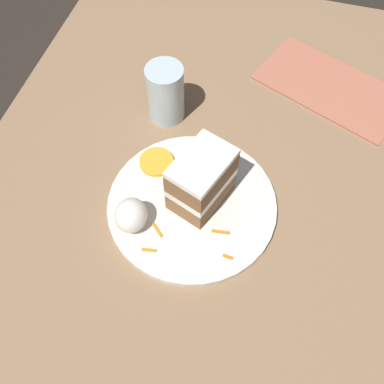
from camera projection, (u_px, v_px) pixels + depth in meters
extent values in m
plane|color=black|center=(214.00, 204.00, 0.75)|extent=(6.00, 6.00, 0.00)
cube|color=#846647|center=(214.00, 199.00, 0.73)|extent=(1.08, 0.81, 0.03)
cylinder|color=silver|center=(192.00, 205.00, 0.70)|extent=(0.26, 0.26, 0.01)
cube|color=brown|center=(201.00, 191.00, 0.69)|extent=(0.11, 0.09, 0.04)
cube|color=white|center=(202.00, 182.00, 0.66)|extent=(0.11, 0.09, 0.01)
cube|color=brown|center=(202.00, 172.00, 0.64)|extent=(0.11, 0.09, 0.04)
cube|color=white|center=(202.00, 163.00, 0.62)|extent=(0.11, 0.09, 0.01)
ellipsoid|color=white|center=(131.00, 215.00, 0.65)|extent=(0.05, 0.05, 0.05)
cylinder|color=orange|center=(157.00, 162.00, 0.73)|extent=(0.06, 0.06, 0.01)
cube|color=orange|center=(149.00, 250.00, 0.65)|extent=(0.01, 0.02, 0.00)
cube|color=orange|center=(188.00, 161.00, 0.73)|extent=(0.02, 0.01, 0.00)
cube|color=orange|center=(221.00, 232.00, 0.67)|extent=(0.01, 0.03, 0.00)
cube|color=orange|center=(221.00, 163.00, 0.73)|extent=(0.01, 0.01, 0.00)
cube|color=orange|center=(221.00, 167.00, 0.73)|extent=(0.00, 0.01, 0.00)
cube|color=orange|center=(228.00, 257.00, 0.65)|extent=(0.01, 0.02, 0.00)
cube|color=orange|center=(157.00, 230.00, 0.67)|extent=(0.02, 0.02, 0.00)
cylinder|color=silver|center=(166.00, 93.00, 0.76)|extent=(0.06, 0.06, 0.11)
cylinder|color=silver|center=(167.00, 107.00, 0.79)|extent=(0.06, 0.06, 0.04)
cube|color=#B2664C|center=(330.00, 87.00, 0.84)|extent=(0.23, 0.30, 0.00)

